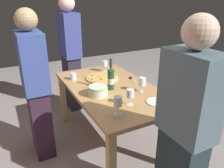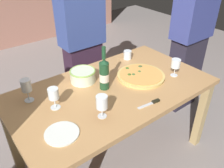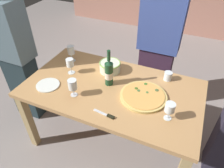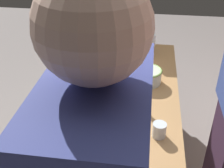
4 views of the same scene
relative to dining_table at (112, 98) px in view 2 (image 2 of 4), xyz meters
The scene contains 14 objects.
ground_plane 0.66m from the dining_table, ahead, with size 8.00×8.00×0.00m, color gray.
dining_table is the anchor object (origin of this frame).
pizza 0.32m from the dining_table, ahead, with size 0.40×0.40×0.03m.
serving_bowl 0.30m from the dining_table, 118.24° to the left, with size 0.21×0.21×0.10m.
wine_bottle 0.23m from the dining_table, 141.24° to the left, with size 0.08×0.08×0.35m.
wine_glass_near_pizza 0.60m from the dining_table, 17.51° to the right, with size 0.08×0.08×0.15m.
wine_glass_by_bottle 0.51m from the dining_table, behind, with size 0.07×0.07×0.16m.
wine_glass_far_left 0.66m from the dining_table, 157.18° to the left, with size 0.07×0.07×0.17m.
wine_glass_far_right 0.40m from the dining_table, 138.66° to the right, with size 0.08×0.08×0.16m.
cup_amber 0.56m from the dining_table, 36.00° to the left, with size 0.08×0.08×0.08m, color white.
side_plate 0.60m from the dining_table, 158.82° to the right, with size 0.21×0.21×0.01m, color white.
pizza_knife 0.36m from the dining_table, 73.31° to the right, with size 0.19×0.05×0.02m.
person_guest_left 1.18m from the dining_table, ahead, with size 0.44×0.24×1.74m.
person_guest_right 0.84m from the dining_table, 74.23° to the left, with size 0.45×0.24×1.62m.
Camera 2 is at (-0.95, -1.23, 1.77)m, focal length 37.88 mm.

